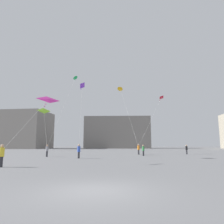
% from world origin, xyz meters
% --- Properties ---
extents(ground_plane, '(300.00, 300.00, 0.00)m').
position_xyz_m(ground_plane, '(0.00, 0.00, 0.00)').
color(ground_plane, slate).
extents(person_in_green, '(0.37, 0.37, 1.70)m').
position_xyz_m(person_in_green, '(4.39, 24.13, 0.93)').
color(person_in_green, '#2D2D33').
rests_on(person_in_green, ground_plane).
extents(person_in_black, '(0.36, 0.36, 1.67)m').
position_xyz_m(person_in_black, '(12.59, 29.27, 0.91)').
color(person_in_black, '#2D2D33').
rests_on(person_in_black, ground_plane).
extents(person_in_blue, '(0.39, 0.39, 1.79)m').
position_xyz_m(person_in_blue, '(-4.48, 18.07, 0.98)').
color(person_in_blue, '#2D2D33').
rests_on(person_in_blue, ground_plane).
extents(person_in_yellow, '(0.39, 0.39, 1.81)m').
position_xyz_m(person_in_yellow, '(-8.57, 7.85, 0.99)').
color(person_in_yellow, '#2D2D33').
rests_on(person_in_yellow, ground_plane).
extents(person_in_orange, '(0.39, 0.39, 1.81)m').
position_xyz_m(person_in_orange, '(3.96, 28.14, 0.99)').
color(person_in_orange, '#2D2D33').
rests_on(person_in_orange, ground_plane).
extents(person_in_grey, '(0.38, 0.38, 1.74)m').
position_xyz_m(person_in_grey, '(-9.74, 21.04, 0.95)').
color(person_in_grey, '#2D2D33').
rests_on(person_in_grey, ground_plane).
extents(kite_violet_delta, '(0.71, 1.24, 8.81)m').
position_xyz_m(kite_violet_delta, '(-4.36, 18.53, 9.61)').
color(kite_violet_delta, purple).
extents(kite_emerald_diamond, '(2.20, 9.72, 13.89)m').
position_xyz_m(kite_emerald_diamond, '(-8.13, 29.98, 14.57)').
color(kite_emerald_diamond, green).
extents(kite_amber_diamond, '(3.92, 6.86, 12.70)m').
position_xyz_m(kite_amber_diamond, '(0.77, 34.28, 13.48)').
color(kite_amber_diamond, yellow).
extents(kite_crimson_delta, '(4.91, 1.25, 9.17)m').
position_xyz_m(kite_crimson_delta, '(8.19, 28.35, 9.98)').
color(kite_crimson_delta, red).
extents(kite_lime_delta, '(3.96, 6.45, 6.80)m').
position_xyz_m(kite_lime_delta, '(-12.70, 26.60, 7.59)').
color(kite_lime_delta, '#8CD12D').
extents(kite_magenta_delta, '(3.57, 3.53, 5.12)m').
position_xyz_m(kite_magenta_delta, '(-5.99, 10.49, 6.03)').
color(kite_magenta_delta, '#D12899').
extents(building_left_hall, '(16.50, 17.08, 14.73)m').
position_xyz_m(building_left_hall, '(-37.00, 72.67, 7.36)').
color(building_left_hall, gray).
rests_on(building_left_hall, ground_plane).
extents(building_centre_hall, '(27.49, 11.97, 13.23)m').
position_xyz_m(building_centre_hall, '(-1.00, 80.39, 6.61)').
color(building_centre_hall, gray).
rests_on(building_centre_hall, ground_plane).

